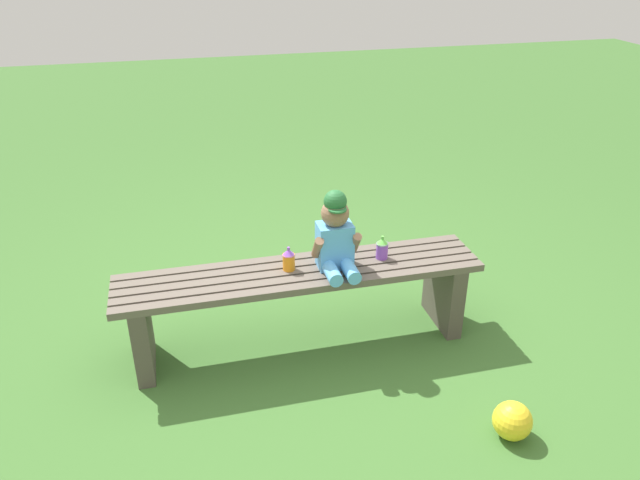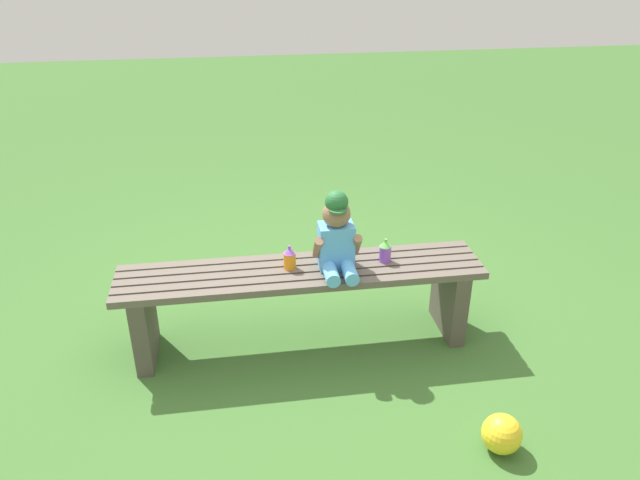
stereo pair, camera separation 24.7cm
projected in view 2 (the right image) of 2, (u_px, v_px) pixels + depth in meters
ground_plane at (302, 341)px, 3.21m from camera, size 16.00×16.00×0.00m
park_bench at (302, 293)px, 3.07m from camera, size 1.81×0.35×0.44m
child_figure at (337, 236)px, 2.94m from camera, size 0.23×0.27×0.40m
sippy_cup_left at (290, 258)px, 2.99m from camera, size 0.06×0.06×0.12m
sippy_cup_right at (385, 251)px, 3.06m from camera, size 0.06×0.06×0.12m
toy_ball at (502, 434)px, 2.51m from camera, size 0.17×0.17×0.17m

